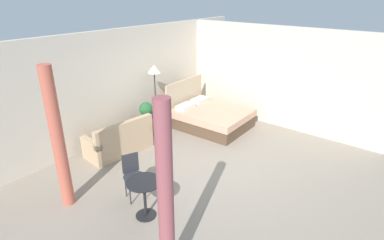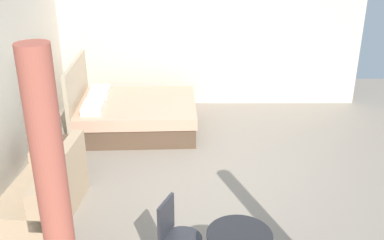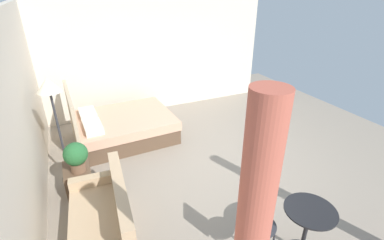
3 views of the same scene
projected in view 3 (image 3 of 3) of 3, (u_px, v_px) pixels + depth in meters
name	position (u px, v px, depth m)	size (l,w,h in m)	color
ground_plane	(214.00, 165.00, 5.18)	(9.01, 8.74, 0.02)	gray
wall_back	(17.00, 128.00, 3.49)	(9.01, 0.12, 2.76)	beige
wall_right	(159.00, 56.00, 7.03)	(0.12, 5.74, 2.76)	beige
bed	(121.00, 126.00, 5.92)	(1.69, 2.05, 1.22)	brown
couch	(104.00, 224.00, 3.51)	(1.58, 0.84, 0.85)	tan
nightstand	(79.00, 179.00, 4.41)	(0.54, 0.40, 0.45)	brown
potted_plant	(76.00, 156.00, 4.13)	(0.35, 0.35, 0.47)	brown
vase	(77.00, 159.00, 4.38)	(0.10, 0.10, 0.16)	slate
floor_lamp	(50.00, 93.00, 4.12)	(0.36, 0.36, 1.79)	#2D2D33
balcony_table	(307.00, 224.00, 3.26)	(0.59, 0.59, 0.70)	black
cafe_chair_near_window	(254.00, 222.00, 3.22)	(0.51, 0.51, 0.87)	#2D2D33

